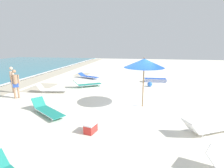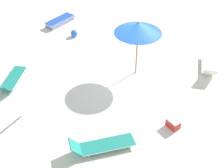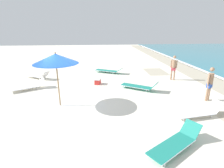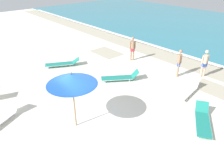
% 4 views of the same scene
% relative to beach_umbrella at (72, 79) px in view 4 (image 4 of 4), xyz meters
% --- Properties ---
extents(ground_plane, '(60.00, 60.00, 0.16)m').
position_rel_beach_umbrella_xyz_m(ground_plane, '(0.00, 0.69, -2.36)').
color(ground_plane, silver).
extents(beach_umbrella, '(2.04, 2.04, 2.58)m').
position_rel_beach_umbrella_xyz_m(beach_umbrella, '(0.00, 0.00, 0.00)').
color(beach_umbrella, '#9E7547').
rests_on(beach_umbrella, ground_plane).
extents(sun_lounger_under_umbrella, '(1.67, 2.13, 0.59)m').
position_rel_beach_umbrella_xyz_m(sun_lounger_under_umbrella, '(3.61, 4.24, -2.07)').
color(sun_lounger_under_umbrella, '#1E8475').
rests_on(sun_lounger_under_umbrella, ground_plane).
extents(sun_lounger_beside_umbrella, '(1.63, 2.35, 0.49)m').
position_rel_beach_umbrella_xyz_m(sun_lounger_beside_umbrella, '(-6.08, 2.83, -2.08)').
color(sun_lounger_beside_umbrella, '#1E8475').
rests_on(sun_lounger_beside_umbrella, ground_plane).
extents(sun_lounger_near_water_right, '(1.46, 2.05, 0.60)m').
position_rel_beach_umbrella_xyz_m(sun_lounger_near_water_right, '(-2.44, -2.36, -2.06)').
color(sun_lounger_near_water_right, white).
rests_on(sun_lounger_near_water_right, ground_plane).
extents(sun_lounger_mid_beach_solo, '(0.90, 2.13, 0.63)m').
position_rel_beach_umbrella_xyz_m(sun_lounger_mid_beach_solo, '(1.69, 6.11, -2.06)').
color(sun_lounger_mid_beach_solo, white).
rests_on(sun_lounger_mid_beach_solo, ground_plane).
extents(sun_lounger_mid_beach_pair_a, '(1.76, 2.21, 0.60)m').
position_rel_beach_umbrella_xyz_m(sun_lounger_mid_beach_pair_a, '(-1.85, 4.41, -2.07)').
color(sun_lounger_mid_beach_pair_a, '#1E8475').
rests_on(sun_lounger_mid_beach_pair_a, ground_plane).
extents(beachgoer_wading_adult, '(0.30, 0.41, 1.76)m').
position_rel_beach_umbrella_xyz_m(beachgoer_wading_adult, '(1.17, 8.63, -1.28)').
color(beachgoer_wading_adult, beige).
rests_on(beachgoer_wading_adult, ground_plane).
extents(beachgoer_shoreline_child, '(0.31, 0.40, 1.76)m').
position_rel_beach_umbrella_xyz_m(beachgoer_shoreline_child, '(0.09, 7.53, -1.28)').
color(beachgoer_shoreline_child, '#A37A5B').
rests_on(beachgoer_shoreline_child, ground_plane).
extents(beachgoer_strolling_adult, '(0.29, 0.41, 1.76)m').
position_rel_beach_umbrella_xyz_m(beachgoer_strolling_adult, '(-3.66, 7.28, -1.28)').
color(beachgoer_strolling_adult, '#A37A5B').
rests_on(beachgoer_strolling_adult, ground_plane).
extents(cooler_box, '(0.57, 0.47, 0.37)m').
position_rel_beach_umbrella_xyz_m(cooler_box, '(-3.16, 1.88, -2.10)').
color(cooler_box, red).
rests_on(cooler_box, ground_plane).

